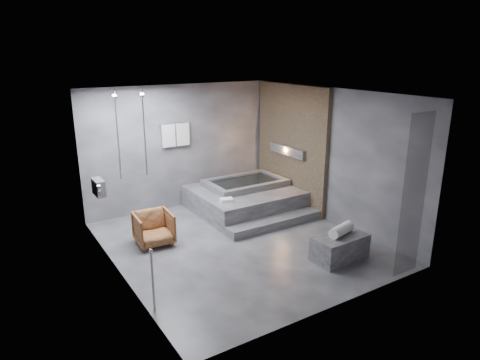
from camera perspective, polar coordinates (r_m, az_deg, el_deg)
room at (r=8.03m, az=1.32°, el=4.14°), size 5.00×5.04×2.82m
tub_deck at (r=9.76m, az=0.58°, el=-2.58°), size 2.20×2.00×0.50m
tub_step at (r=8.91m, az=4.69°, el=-5.69°), size 2.20×0.36×0.18m
concrete_bench at (r=7.73m, az=13.13°, el=-8.74°), size 0.99×0.57×0.44m
driftwood_chair at (r=8.21m, az=-11.42°, el=-6.35°), size 0.71×0.73×0.62m
rolled_towel at (r=7.64m, az=13.38°, el=-6.49°), size 0.56×0.31×0.19m
deck_towel at (r=8.87m, az=-1.79°, el=-2.67°), size 0.30×0.25×0.07m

